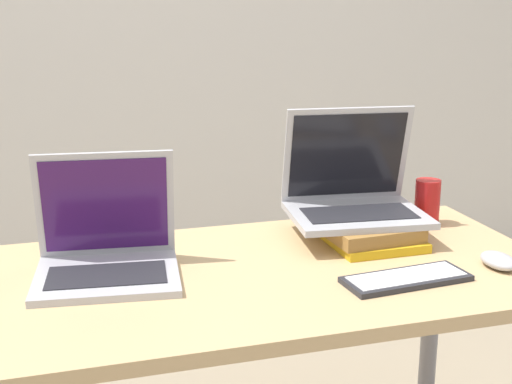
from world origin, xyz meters
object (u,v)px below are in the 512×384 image
laptop_left (107,252)px  wireless_keyboard (406,279)px  book_stack (365,230)px  mouse (498,261)px  soda_can (427,202)px  laptop_on_books (353,194)px

laptop_left → wireless_keyboard: bearing=-20.2°
book_stack → mouse: bearing=-50.3°
wireless_keyboard → soda_can: size_ratio=2.31×
book_stack → wireless_keyboard: 0.27m
wireless_keyboard → laptop_on_books: bearing=87.1°
book_stack → laptop_left: bearing=-175.9°
wireless_keyboard → soda_can: soda_can is taller
laptop_on_books → mouse: bearing=-53.9°
mouse → soda_can: 0.33m
book_stack → wireless_keyboard: (-0.03, -0.27, -0.02)m
mouse → soda_can: size_ratio=0.84×
laptop_left → book_stack: size_ratio=1.23×
book_stack → wireless_keyboard: size_ratio=0.95×
wireless_keyboard → soda_can: 0.42m
book_stack → mouse: (0.21, -0.25, -0.01)m
laptop_left → soda_can: size_ratio=2.71×
laptop_on_books → wireless_keyboard: size_ratio=1.25×
laptop_left → book_stack: (0.63, 0.05, -0.03)m
wireless_keyboard → mouse: size_ratio=2.76×
soda_can → book_stack: bearing=-160.1°
wireless_keyboard → mouse: bearing=4.0°
laptop_on_books → soda_can: (0.23, 0.03, -0.05)m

